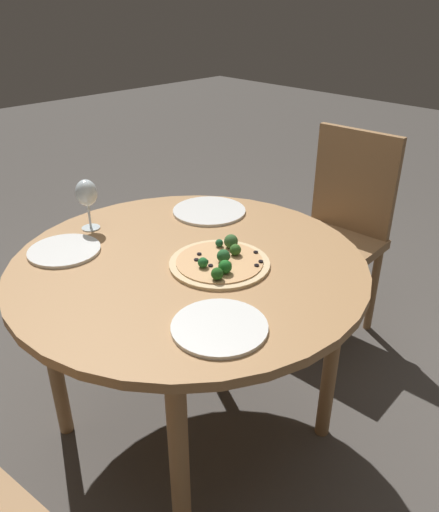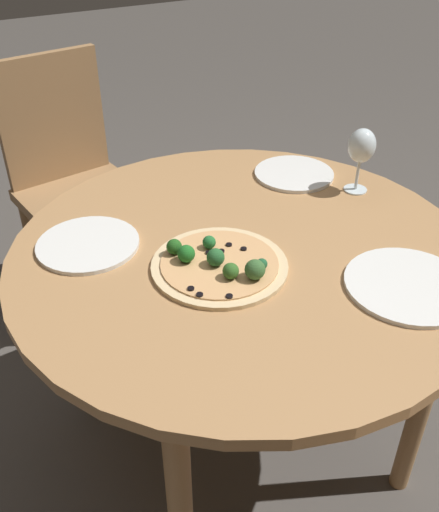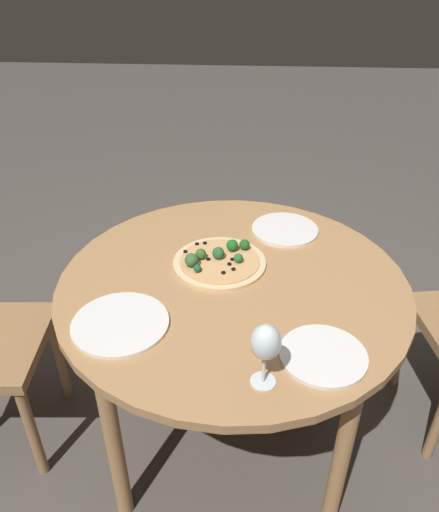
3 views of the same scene
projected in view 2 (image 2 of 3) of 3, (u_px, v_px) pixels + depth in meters
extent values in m
plane|color=#4C4742|center=(237.00, 443.00, 1.71)|extent=(12.00, 12.00, 0.00)
cylinder|color=#A87A4C|center=(243.00, 251.00, 1.31)|extent=(1.06, 1.06, 0.03)
cylinder|color=#A87A4C|center=(423.00, 400.00, 1.40)|extent=(0.05, 0.05, 0.68)
cylinder|color=#A87A4C|center=(275.00, 264.00, 1.88)|extent=(0.05, 0.05, 0.68)
cylinder|color=#A87A4C|center=(81.00, 329.00, 1.62)|extent=(0.05, 0.05, 0.68)
cube|color=#997047|center=(85.00, 200.00, 2.02)|extent=(0.46, 0.46, 0.04)
cube|color=#997047|center=(52.00, 119.00, 2.00)|extent=(0.09, 0.38, 0.45)
cylinder|color=#997047|center=(72.00, 293.00, 1.96)|extent=(0.04, 0.04, 0.42)
cylinder|color=#997047|center=(156.00, 259.00, 2.13)|extent=(0.04, 0.04, 0.42)
cylinder|color=#997047|center=(33.00, 249.00, 2.18)|extent=(0.04, 0.04, 0.42)
cylinder|color=#997047|center=(112.00, 221.00, 2.35)|extent=(0.04, 0.04, 0.42)
cylinder|color=#DBBC89|center=(220.00, 265.00, 1.23)|extent=(0.30, 0.30, 0.01)
cylinder|color=tan|center=(220.00, 263.00, 1.23)|extent=(0.26, 0.26, 0.00)
sphere|color=#1D6421|center=(186.00, 254.00, 1.22)|extent=(0.04, 0.04, 0.04)
sphere|color=#20541B|center=(174.00, 247.00, 1.24)|extent=(0.03, 0.03, 0.03)
sphere|color=#355F2F|center=(255.00, 270.00, 1.17)|extent=(0.04, 0.04, 0.04)
sphere|color=#305E23|center=(231.00, 271.00, 1.17)|extent=(0.03, 0.03, 0.03)
sphere|color=#255B2C|center=(216.00, 257.00, 1.21)|extent=(0.04, 0.04, 0.04)
sphere|color=#1F542F|center=(262.00, 264.00, 1.20)|extent=(0.02, 0.02, 0.02)
sphere|color=#21652D|center=(209.00, 242.00, 1.26)|extent=(0.03, 0.03, 0.03)
cylinder|color=black|center=(221.00, 251.00, 1.26)|extent=(0.01, 0.01, 0.00)
cylinder|color=black|center=(228.00, 244.00, 1.28)|extent=(0.01, 0.01, 0.00)
cylinder|color=black|center=(209.00, 253.00, 1.25)|extent=(0.01, 0.01, 0.00)
cylinder|color=black|center=(244.00, 249.00, 1.26)|extent=(0.01, 0.01, 0.00)
cylinder|color=black|center=(200.00, 295.00, 1.13)|extent=(0.01, 0.01, 0.00)
cylinder|color=black|center=(191.00, 289.00, 1.15)|extent=(0.01, 0.01, 0.00)
cylinder|color=black|center=(227.00, 270.00, 1.20)|extent=(0.01, 0.01, 0.00)
cylinder|color=black|center=(229.00, 296.00, 1.13)|extent=(0.01, 0.01, 0.00)
cylinder|color=silver|center=(355.00, 189.00, 1.52)|extent=(0.06, 0.06, 0.00)
cylinder|color=silver|center=(357.00, 175.00, 1.50)|extent=(0.01, 0.01, 0.08)
ellipsoid|color=silver|center=(362.00, 145.00, 1.45)|extent=(0.07, 0.07, 0.09)
cylinder|color=silver|center=(409.00, 285.00, 1.17)|extent=(0.26, 0.26, 0.01)
cylinder|color=silver|center=(294.00, 174.00, 1.59)|extent=(0.22, 0.22, 0.01)
cylinder|color=silver|center=(88.00, 244.00, 1.30)|extent=(0.23, 0.23, 0.01)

